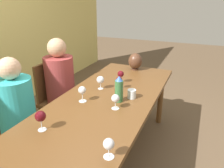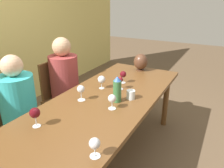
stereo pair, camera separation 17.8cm
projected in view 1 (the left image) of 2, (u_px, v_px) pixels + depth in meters
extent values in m
plane|color=brown|center=(106.00, 162.00, 2.33)|extent=(14.00, 14.00, 0.00)
cube|color=brown|center=(106.00, 101.00, 2.06)|extent=(2.25, 0.87, 0.04)
cylinder|color=brown|center=(160.00, 99.00, 2.95)|extent=(0.07, 0.07, 0.70)
cylinder|color=brown|center=(115.00, 91.00, 3.19)|extent=(0.07, 0.07, 0.70)
cylinder|color=#336638|center=(119.00, 91.00, 1.98)|extent=(0.08, 0.08, 0.20)
cone|color=#33599E|center=(119.00, 78.00, 1.93)|extent=(0.07, 0.07, 0.04)
cylinder|color=silver|center=(132.00, 94.00, 2.06)|extent=(0.08, 0.08, 0.08)
cylinder|color=#4C2D1E|center=(135.00, 69.00, 2.88)|extent=(0.10, 0.10, 0.01)
ellipsoid|color=#4C2D1E|center=(135.00, 61.00, 2.84)|extent=(0.18, 0.18, 0.21)
cylinder|color=silver|center=(115.00, 108.00, 1.88)|extent=(0.07, 0.07, 0.00)
cylinder|color=silver|center=(115.00, 105.00, 1.87)|extent=(0.01, 0.01, 0.06)
sphere|color=silver|center=(115.00, 98.00, 1.85)|extent=(0.07, 0.07, 0.07)
cylinder|color=silver|center=(42.00, 130.00, 1.58)|extent=(0.06, 0.06, 0.00)
cylinder|color=silver|center=(42.00, 125.00, 1.57)|extent=(0.01, 0.01, 0.08)
sphere|color=#510C14|center=(40.00, 116.00, 1.54)|extent=(0.08, 0.08, 0.08)
cylinder|color=silver|center=(119.00, 89.00, 2.29)|extent=(0.07, 0.07, 0.00)
cylinder|color=silver|center=(119.00, 85.00, 2.27)|extent=(0.01, 0.01, 0.08)
sphere|color=maroon|center=(119.00, 79.00, 2.25)|extent=(0.06, 0.06, 0.06)
cylinder|color=silver|center=(121.00, 82.00, 2.45)|extent=(0.06, 0.06, 0.00)
cylinder|color=silver|center=(121.00, 79.00, 2.44)|extent=(0.01, 0.01, 0.07)
sphere|color=#510C14|center=(121.00, 74.00, 2.41)|extent=(0.07, 0.07, 0.07)
cylinder|color=silver|center=(101.00, 89.00, 2.29)|extent=(0.06, 0.06, 0.00)
cylinder|color=silver|center=(101.00, 86.00, 2.27)|extent=(0.01, 0.01, 0.06)
sphere|color=silver|center=(100.00, 80.00, 2.25)|extent=(0.08, 0.08, 0.08)
cylinder|color=silver|center=(109.00, 157.00, 1.31)|extent=(0.07, 0.07, 0.00)
cylinder|color=silver|center=(109.00, 152.00, 1.30)|extent=(0.01, 0.01, 0.06)
sphere|color=silver|center=(109.00, 144.00, 1.28)|extent=(0.07, 0.07, 0.07)
cylinder|color=silver|center=(83.00, 101.00, 2.01)|extent=(0.07, 0.07, 0.00)
cylinder|color=silver|center=(83.00, 97.00, 2.00)|extent=(0.01, 0.01, 0.08)
sphere|color=silver|center=(82.00, 90.00, 1.97)|extent=(0.07, 0.07, 0.07)
cube|color=brown|center=(21.00, 131.00, 2.13)|extent=(0.44, 0.44, 0.04)
cube|color=brown|center=(1.00, 104.00, 2.11)|extent=(0.40, 0.03, 0.47)
cylinder|color=brown|center=(25.00, 167.00, 1.98)|extent=(0.04, 0.04, 0.40)
cylinder|color=brown|center=(51.00, 143.00, 2.31)|extent=(0.04, 0.04, 0.40)
cylinder|color=brown|center=(24.00, 135.00, 2.45)|extent=(0.04, 0.04, 0.40)
cube|color=brown|center=(62.00, 102.00, 2.72)|extent=(0.44, 0.44, 0.04)
cube|color=brown|center=(47.00, 81.00, 2.70)|extent=(0.40, 0.03, 0.47)
cylinder|color=brown|center=(67.00, 128.00, 2.57)|extent=(0.04, 0.04, 0.40)
cylinder|color=brown|center=(84.00, 114.00, 2.89)|extent=(0.04, 0.04, 0.40)
cylinder|color=brown|center=(42.00, 122.00, 2.71)|extent=(0.04, 0.04, 0.40)
cylinder|color=brown|center=(60.00, 108.00, 3.03)|extent=(0.04, 0.04, 0.40)
cube|color=#2D2D38|center=(28.00, 149.00, 2.19)|extent=(0.25, 0.19, 0.44)
cylinder|color=#33B7BC|center=(16.00, 105.00, 2.03)|extent=(0.34, 0.34, 0.52)
sphere|color=#D6A884|center=(9.00, 68.00, 1.89)|extent=(0.20, 0.20, 0.20)
cube|color=#2D2D38|center=(67.00, 117.00, 2.77)|extent=(0.26, 0.19, 0.44)
cylinder|color=#993838|center=(60.00, 80.00, 2.60)|extent=(0.34, 0.34, 0.56)
sphere|color=tan|center=(57.00, 48.00, 2.46)|extent=(0.22, 0.22, 0.22)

